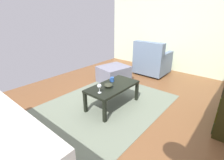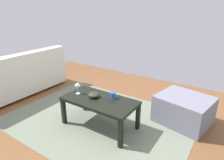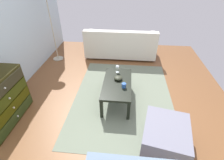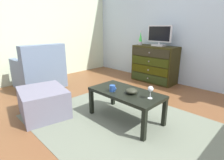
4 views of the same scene
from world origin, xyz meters
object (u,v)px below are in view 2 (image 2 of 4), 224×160
(wine_glass, at_px, (77,86))
(mug, at_px, (113,95))
(ottoman, at_px, (184,110))
(coffee_table, at_px, (100,103))
(bowl_decorative, at_px, (94,95))
(couch_large, at_px, (13,78))

(wine_glass, distance_m, mug, 0.52)
(ottoman, bearing_deg, coffee_table, 38.68)
(coffee_table, relative_size, mug, 8.75)
(bowl_decorative, relative_size, ottoman, 0.22)
(couch_large, height_order, ottoman, couch_large)
(wine_glass, xyz_separation_m, bowl_decorative, (-0.26, -0.04, -0.08))
(mug, xyz_separation_m, couch_large, (2.10, 0.18, -0.14))
(mug, distance_m, couch_large, 2.12)
(bowl_decorative, distance_m, ottoman, 1.29)
(ottoman, bearing_deg, bowl_decorative, 35.41)
(ottoman, bearing_deg, mug, 37.75)
(coffee_table, height_order, ottoman, coffee_table)
(wine_glass, height_order, bowl_decorative, wine_glass)
(mug, xyz_separation_m, bowl_decorative, (0.23, 0.11, -0.01))
(coffee_table, xyz_separation_m, ottoman, (-0.93, -0.74, -0.16))
(couch_large, bearing_deg, wine_glass, -179.08)
(mug, relative_size, bowl_decorative, 0.73)
(coffee_table, distance_m, ottoman, 1.20)
(coffee_table, xyz_separation_m, couch_large, (1.97, 0.05, -0.04))
(mug, bearing_deg, bowl_decorative, 26.21)
(bowl_decorative, xyz_separation_m, couch_large, (1.87, 0.06, -0.13))
(coffee_table, distance_m, bowl_decorative, 0.14)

